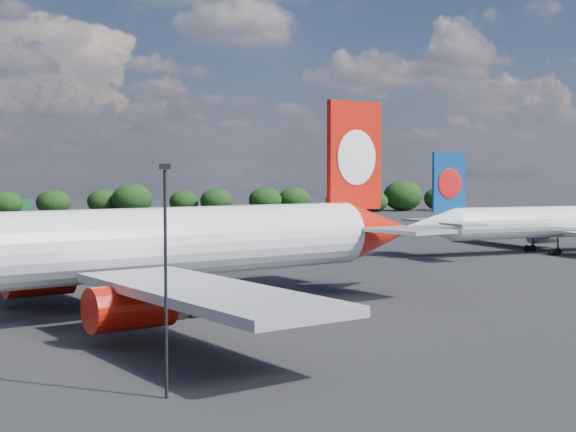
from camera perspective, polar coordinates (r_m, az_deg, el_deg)
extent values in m
plane|color=black|center=(105.48, -14.62, -3.12)|extent=(500.00, 500.00, 0.00)
cylinder|color=white|center=(63.32, -10.90, -1.99)|extent=(41.55, 21.63, 5.62)
cone|color=red|center=(77.81, 6.61, -1.03)|extent=(10.46, 8.65, 5.62)
cube|color=red|center=(75.40, 4.75, 4.32)|extent=(5.92, 2.90, 10.11)
ellipsoid|color=white|center=(75.14, 4.91, 4.16)|extent=(4.44, 2.03, 5.17)
ellipsoid|color=white|center=(75.66, 4.58, 4.16)|extent=(4.44, 2.03, 5.17)
cube|color=#A0A2A8|center=(71.77, 8.62, -1.03)|extent=(7.26, 8.17, 0.34)
cube|color=#A0A2A8|center=(81.02, 2.48, -0.54)|extent=(7.26, 8.17, 0.34)
cube|color=#A0A2A8|center=(49.61, -6.07, -5.41)|extent=(15.40, 23.55, 0.62)
cube|color=#A0A2A8|center=(76.17, -17.09, -2.59)|extent=(15.40, 23.55, 0.62)
cylinder|color=red|center=(53.76, -11.15, -6.37)|extent=(6.35, 4.96, 3.03)
cube|color=#A0A2A8|center=(53.63, -11.16, -5.55)|extent=(2.41, 1.26, 1.35)
cylinder|color=red|center=(70.32, -17.32, -4.25)|extent=(6.35, 4.96, 3.03)
cube|color=#A0A2A8|center=(70.23, -17.33, -3.61)|extent=(2.41, 1.26, 1.35)
cylinder|color=black|center=(61.80, -7.64, -5.75)|extent=(0.41, 0.41, 2.81)
cylinder|color=black|center=(61.97, -7.63, -6.73)|extent=(1.34, 0.94, 1.24)
cylinder|color=black|center=(62.55, -6.63, -6.63)|extent=(1.34, 0.94, 1.24)
cylinder|color=black|center=(67.75, -10.35, -5.00)|extent=(0.41, 0.41, 2.81)
cylinder|color=black|center=(67.90, -10.34, -5.90)|extent=(1.34, 0.94, 1.24)
cylinder|color=black|center=(68.44, -9.41, -5.82)|extent=(1.34, 0.94, 1.24)
cylinder|color=white|center=(118.37, 18.50, -0.39)|extent=(33.64, 9.12, 4.39)
cone|color=white|center=(106.54, 10.15, -0.64)|extent=(7.58, 5.35, 4.39)
cube|color=navy|center=(107.74, 11.37, 2.38)|extent=(4.84, 1.13, 7.90)
ellipsoid|color=red|center=(107.52, 11.45, 2.29)|extent=(3.67, 0.70, 4.04)
ellipsoid|color=red|center=(107.96, 11.29, 2.30)|extent=(3.67, 0.70, 4.04)
cube|color=#A0A2A8|center=(103.41, 12.38, -0.57)|extent=(4.66, 5.78, 0.26)
cube|color=#A0A2A8|center=(111.54, 9.62, -0.29)|extent=(4.66, 5.78, 0.26)
cube|color=#A0A2A8|center=(128.45, 15.82, -0.72)|extent=(8.16, 18.19, 0.48)
cylinder|color=#A0A2A8|center=(126.17, 17.65, -1.33)|extent=(4.68, 2.97, 2.37)
cube|color=#A0A2A8|center=(126.13, 17.66, -1.05)|extent=(1.95, 0.54, 1.05)
cylinder|color=black|center=(115.45, 18.65, -2.00)|extent=(0.28, 0.28, 2.19)
cylinder|color=black|center=(115.52, 18.64, -2.41)|extent=(1.01, 0.53, 0.97)
cylinder|color=black|center=(114.91, 18.27, -2.43)|extent=(1.01, 0.53, 0.97)
cylinder|color=black|center=(119.51, 17.02, -1.81)|extent=(0.28, 0.28, 2.19)
cylinder|color=black|center=(119.58, 17.01, -2.21)|extent=(1.01, 0.53, 0.97)
cylinder|color=black|center=(118.98, 16.65, -2.23)|extent=(1.01, 0.53, 0.97)
cylinder|color=black|center=(39.83, -8.69, -4.86)|extent=(0.16, 0.16, 11.28)
cube|color=black|center=(39.46, -8.76, 3.50)|extent=(0.55, 0.30, 0.28)
cube|color=#156A2F|center=(221.97, -18.58, 0.81)|extent=(6.00, 0.30, 2.60)
cylinder|color=gray|center=(222.30, -19.21, 0.24)|extent=(0.20, 0.20, 2.00)
cylinder|color=gray|center=(221.84, -17.93, 0.25)|extent=(0.20, 0.20, 2.00)
cube|color=gold|center=(227.17, -10.88, 1.16)|extent=(5.00, 0.30, 3.00)
cylinder|color=gray|center=(227.28, -10.88, 0.47)|extent=(0.30, 0.30, 2.50)
ellipsoid|color=black|center=(222.35, -19.42, 0.83)|extent=(8.62, 7.29, 6.63)
ellipsoid|color=black|center=(222.49, -16.34, 0.93)|extent=(9.07, 7.68, 6.98)
ellipsoid|color=black|center=(227.92, -12.99, 1.01)|extent=(8.97, 7.59, 6.90)
ellipsoid|color=black|center=(223.76, -11.03, 1.19)|extent=(10.99, 9.30, 8.45)
ellipsoid|color=black|center=(229.57, -7.41, 1.02)|extent=(8.38, 7.09, 6.45)
ellipsoid|color=black|center=(225.97, -5.11, 1.08)|extent=(9.25, 7.82, 7.11)
ellipsoid|color=black|center=(228.87, -1.64, 1.15)|extent=(9.61, 8.13, 7.39)
ellipsoid|color=black|center=(233.26, 0.43, 1.17)|extent=(9.42, 7.97, 7.24)
ellipsoid|color=black|center=(237.80, 3.68, 1.11)|extent=(8.39, 7.10, 6.46)
ellipsoid|color=black|center=(237.26, 6.20, 1.03)|extent=(7.76, 6.57, 5.97)
ellipsoid|color=black|center=(243.29, 8.18, 1.45)|extent=(11.96, 10.12, 9.20)
ellipsoid|color=black|center=(248.92, 10.68, 1.22)|extent=(9.25, 7.83, 7.12)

